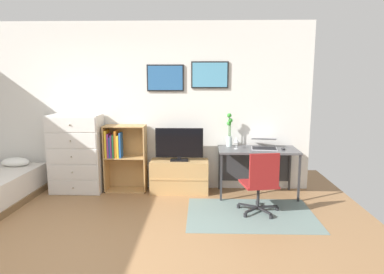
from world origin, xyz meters
The scene contains 13 objects.
ground_plane centered at (0.00, 0.00, 0.00)m, with size 7.20×7.20×0.00m, color #936B44.
wall_back_with_posters centered at (0.01, 2.43, 1.36)m, with size 6.12×0.09×2.70m.
area_rug centered at (1.98, 1.25, 0.00)m, with size 1.70×1.20×0.01m, color slate.
dresser centered at (-0.69, 2.15, 0.62)m, with size 0.81×0.46×1.25m.
bookshelf centered at (0.02, 2.22, 0.62)m, with size 0.66×0.30×1.07m.
tv_stand centered at (0.96, 2.17, 0.26)m, with size 0.92×0.41×0.52m.
television centered at (0.96, 2.15, 0.78)m, with size 0.75×0.16×0.52m.
desk centered at (2.18, 2.14, 0.61)m, with size 1.21×0.62×0.74m.
office_chair centered at (2.10, 1.27, 0.46)m, with size 0.58×0.57×0.86m.
laptop centered at (2.28, 2.12, 0.81)m, with size 0.43×0.46×0.17m.
computer_mouse centered at (2.55, 2.01, 0.76)m, with size 0.06×0.10×0.03m, color #262628.
bamboo_vase centered at (1.75, 2.27, 0.97)m, with size 0.09×0.10×0.53m.
wine_glass centered at (1.84, 2.04, 0.87)m, with size 0.07×0.07×0.18m.
Camera 1 is at (1.32, -3.19, 1.80)m, focal length 32.42 mm.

